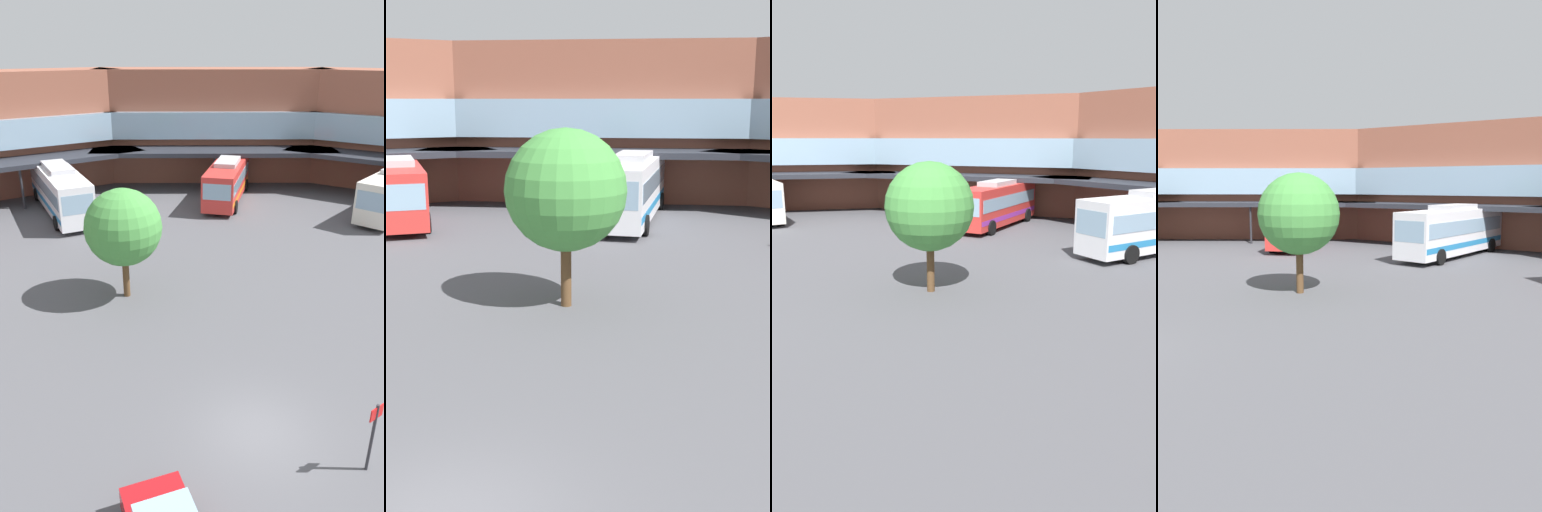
% 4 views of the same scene
% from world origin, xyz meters
% --- Properties ---
extents(station_building, '(82.80, 47.89, 10.66)m').
position_xyz_m(station_building, '(0.00, 22.04, 5.36)').
color(station_building, '#93543F').
rests_on(station_building, ground).
extents(bus_0, '(8.59, 9.63, 3.69)m').
position_xyz_m(bus_0, '(-17.55, 21.86, 1.87)').
color(bus_0, red).
rests_on(bus_0, ground).
extents(bus_2, '(4.61, 12.57, 3.92)m').
position_xyz_m(bus_2, '(-5.46, 27.50, 1.98)').
color(bus_2, white).
rests_on(bus_2, ground).
extents(plaza_tree, '(4.06, 4.06, 6.01)m').
position_xyz_m(plaza_tree, '(-2.73, 11.43, 3.97)').
color(plaza_tree, brown).
rests_on(plaza_tree, ground).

